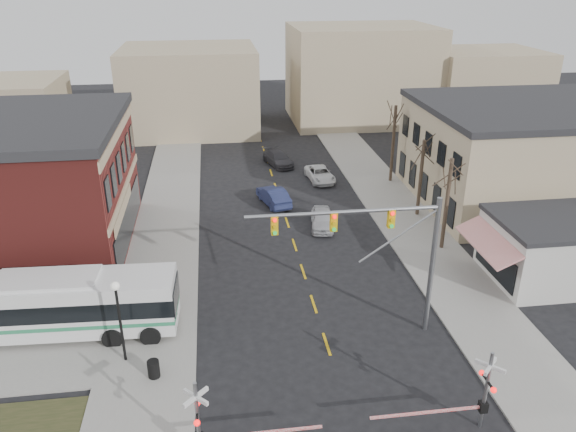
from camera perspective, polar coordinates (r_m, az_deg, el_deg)
The scene contains 20 objects.
ground at distance 29.77m, azimuth 4.73°, elevation -15.14°, with size 160.00×160.00×0.00m, color black.
sidewalk_west at distance 46.59m, azimuth -12.07°, elevation -0.24°, with size 5.00×60.00×0.12m, color gray.
sidewalk_east at distance 48.76m, azimuth 10.74°, elevation 1.00°, with size 5.00×60.00×0.12m, color gray.
tan_building at distance 52.62m, azimuth 24.21°, elevation 5.86°, with size 20.30×15.30×8.50m.
awning_shop at distance 40.04m, azimuth 25.55°, elevation -3.01°, with size 9.74×6.20×4.30m.
tree_east_a at distance 40.94m, azimuth 15.81°, elevation 1.15°, with size 0.28×0.28×6.75m.
tree_east_b at distance 46.29m, azimuth 13.32°, elevation 3.78°, with size 0.28×0.28×6.30m.
tree_east_c at distance 53.36m, azimuth 10.62°, elevation 7.21°, with size 0.28×0.28×7.20m.
transit_bus at distance 33.45m, azimuth -22.90°, elevation -8.30°, with size 13.55×3.51×3.46m.
traffic_signal_mast at distance 29.55m, azimuth 9.74°, elevation -2.49°, with size 10.14×0.30×8.00m.
rr_crossing_west at distance 24.29m, azimuth -8.06°, elevation -20.00°, with size 5.60×1.36×4.00m.
rr_crossing_east at distance 26.63m, azimuth 18.60°, elevation -16.58°, with size 5.60×1.36×4.00m.
street_lamp at distance 29.35m, azimuth -16.90°, elevation -8.71°, with size 0.44×0.44×4.63m.
trash_bin at distance 29.47m, azimuth -13.49°, elevation -14.86°, with size 0.60×0.60×0.92m, color black.
car_a at distance 43.93m, azimuth 3.47°, elevation -0.31°, with size 1.68×4.17×1.42m, color #AEAEB3.
car_b at distance 48.18m, azimuth -1.48°, elevation 2.05°, with size 1.62×4.64×1.53m, color #1D2449.
car_c at distance 53.75m, azimuth 3.27°, elevation 4.25°, with size 2.13×4.62×1.28m, color silver.
car_d at distance 58.10m, azimuth -1.01°, elevation 5.86°, with size 1.94×4.77×1.39m, color #3C3B40.
pedestrian_near at distance 32.31m, azimuth -11.51°, elevation -9.90°, with size 0.64×0.42×1.74m, color #584E47.
pedestrian_far at distance 34.21m, azimuth -13.99°, elevation -7.94°, with size 0.92×0.71×1.89m, color #313155.
Camera 1 is at (-5.45, -22.49, 18.74)m, focal length 35.00 mm.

